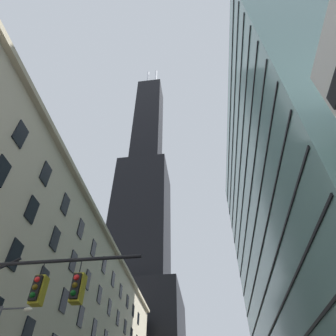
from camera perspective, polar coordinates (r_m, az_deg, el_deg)
The scene contains 4 objects.
station_building at distance 45.03m, azimuth -25.96°, elevation -25.16°, with size 17.24×73.66×25.86m.
dark_skyscraper at distance 108.13m, azimuth -5.57°, elevation -15.45°, with size 28.56×28.56×176.74m.
glass_office_midrise at distance 48.22m, azimuth 25.48°, elevation -8.80°, with size 16.47×50.01×51.69m.
traffic_signal_mast at distance 13.06m, azimuth -29.66°, elevation -22.98°, with size 8.39×0.63×7.04m.
Camera 1 is at (3.42, -6.41, 1.70)m, focal length 31.53 mm.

